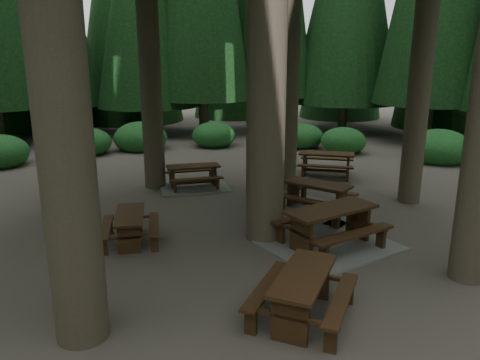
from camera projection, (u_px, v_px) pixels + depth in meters
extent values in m
plane|color=#544D44|center=(231.00, 243.00, 10.34)|extent=(80.00, 80.00, 0.00)
cube|color=gray|center=(330.00, 246.00, 10.16)|extent=(3.22, 2.96, 0.05)
cube|color=#381E10|center=(332.00, 209.00, 9.94)|extent=(2.20, 1.48, 0.07)
cube|color=#381E10|center=(310.00, 216.00, 10.59)|extent=(2.02, 1.00, 0.06)
cube|color=#381E10|center=(354.00, 234.00, 9.47)|extent=(2.02, 1.00, 0.06)
cube|color=#381E10|center=(301.00, 237.00, 9.63)|extent=(0.31, 0.62, 0.82)
cube|color=#381E10|center=(301.00, 234.00, 9.61)|extent=(0.68, 1.58, 0.07)
cube|color=#381E10|center=(358.00, 222.00, 10.48)|extent=(0.31, 0.62, 0.82)
cube|color=#381E10|center=(358.00, 219.00, 10.47)|extent=(0.68, 1.58, 0.07)
cube|color=#381E10|center=(330.00, 238.00, 10.11)|extent=(1.63, 0.70, 0.09)
cube|color=#381E10|center=(129.00, 215.00, 10.24)|extent=(0.64, 1.56, 0.05)
cube|color=#381E10|center=(106.00, 227.00, 10.22)|extent=(0.25, 1.55, 0.04)
cube|color=#381E10|center=(154.00, 224.00, 10.40)|extent=(0.25, 1.55, 0.04)
cube|color=#381E10|center=(129.00, 240.00, 9.74)|extent=(0.48, 0.08, 0.62)
cube|color=#381E10|center=(129.00, 237.00, 9.73)|extent=(1.25, 0.10, 0.05)
cube|color=#381E10|center=(132.00, 220.00, 10.92)|extent=(0.48, 0.08, 0.62)
cube|color=#381E10|center=(131.00, 218.00, 10.90)|extent=(1.25, 0.10, 0.05)
cube|color=#381E10|center=(131.00, 236.00, 10.37)|extent=(0.10, 1.29, 0.07)
cube|color=gray|center=(194.00, 187.00, 14.67)|extent=(2.18, 1.84, 0.05)
cube|color=#381E10|center=(193.00, 166.00, 14.50)|extent=(1.67, 0.73, 0.05)
cube|color=#381E10|center=(191.00, 171.00, 15.08)|extent=(1.64, 0.32, 0.05)
cube|color=#381E10|center=(196.00, 179.00, 14.07)|extent=(1.64, 0.32, 0.05)
cube|color=#381E10|center=(173.00, 179.00, 14.43)|extent=(0.10, 0.50, 0.65)
cube|color=#381E10|center=(172.00, 177.00, 14.42)|extent=(0.15, 1.32, 0.05)
cube|color=#381E10|center=(214.00, 176.00, 14.76)|extent=(0.10, 0.50, 0.65)
cube|color=#381E10|center=(214.00, 174.00, 14.75)|extent=(0.15, 1.32, 0.05)
cube|color=#381E10|center=(194.00, 182.00, 14.64)|extent=(1.36, 0.15, 0.07)
cube|color=#381E10|center=(327.00, 154.00, 15.92)|extent=(1.96, 1.41, 0.06)
cube|color=#381E10|center=(327.00, 159.00, 16.57)|extent=(1.77, 0.99, 0.05)
cube|color=#381E10|center=(325.00, 167.00, 15.42)|extent=(1.77, 0.99, 0.05)
cube|color=#381E10|center=(305.00, 164.00, 16.18)|extent=(0.31, 0.54, 0.73)
cube|color=#381E10|center=(305.00, 162.00, 16.17)|extent=(0.69, 1.38, 0.06)
cube|color=#381E10|center=(348.00, 166.00, 15.86)|extent=(0.31, 0.54, 0.73)
cube|color=#381E10|center=(348.00, 164.00, 15.85)|extent=(0.69, 1.38, 0.06)
cube|color=#381E10|center=(326.00, 170.00, 16.07)|extent=(1.42, 0.71, 0.08)
cube|color=#381E10|center=(303.00, 275.00, 7.23)|extent=(1.57, 1.87, 0.06)
cube|color=#381E10|center=(267.00, 285.00, 7.53)|extent=(1.20, 1.62, 0.05)
cube|color=#381E10|center=(341.00, 300.00, 7.09)|extent=(1.20, 1.62, 0.05)
cube|color=#381E10|center=(290.00, 321.00, 6.69)|extent=(0.50, 0.37, 0.71)
cube|color=#381E10|center=(290.00, 317.00, 6.68)|extent=(1.24, 0.87, 0.06)
cube|color=#381E10|center=(313.00, 278.00, 7.97)|extent=(0.50, 0.37, 0.71)
cube|color=#381E10|center=(313.00, 275.00, 7.96)|extent=(1.24, 0.87, 0.06)
cube|color=#381E10|center=(302.00, 308.00, 7.38)|extent=(0.89, 1.28, 0.08)
cube|color=gray|center=(316.00, 210.00, 12.49)|extent=(2.90, 2.93, 0.05)
cube|color=#381E10|center=(317.00, 184.00, 12.30)|extent=(1.69, 1.78, 0.06)
cube|color=#381E10|center=(327.00, 190.00, 12.84)|extent=(1.37, 1.48, 0.05)
cube|color=#381E10|center=(306.00, 200.00, 11.92)|extent=(1.37, 1.48, 0.05)
cube|color=#381E10|center=(293.00, 193.00, 12.81)|extent=(0.45, 0.42, 0.71)
cube|color=#381E10|center=(293.00, 191.00, 12.79)|extent=(1.11, 1.01, 0.06)
cube|color=#381E10|center=(341.00, 203.00, 12.00)|extent=(0.45, 0.42, 0.71)
cube|color=#381E10|center=(341.00, 201.00, 11.98)|extent=(1.11, 1.01, 0.06)
cube|color=#381E10|center=(316.00, 204.00, 12.45)|extent=(1.04, 1.15, 0.08)
ellipsoid|color=#1D5422|center=(439.00, 151.00, 18.18)|extent=(2.42, 2.42, 1.49)
ellipsoid|color=#1D5422|center=(343.00, 143.00, 19.71)|extent=(1.90, 1.90, 1.17)
ellipsoid|color=#1D5422|center=(302.00, 139.00, 20.85)|extent=(1.84, 1.84, 1.13)
ellipsoid|color=#1D5422|center=(214.00, 137.00, 21.12)|extent=(1.95, 1.95, 1.20)
ellipsoid|color=#1D5422|center=(141.00, 140.00, 20.45)|extent=(2.31, 2.31, 1.42)
ellipsoid|color=#1D5422|center=(88.00, 145.00, 19.42)|extent=(1.93, 1.93, 1.19)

